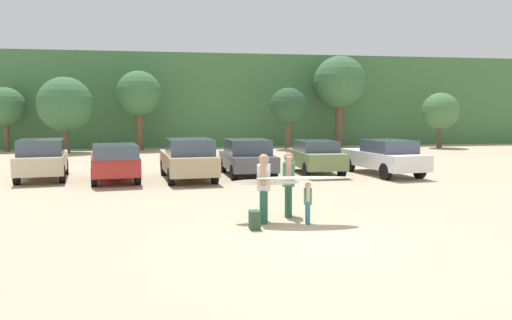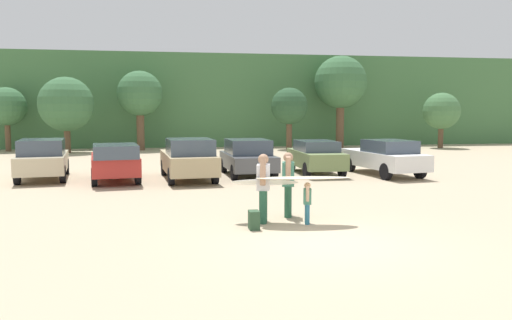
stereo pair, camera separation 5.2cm
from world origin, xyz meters
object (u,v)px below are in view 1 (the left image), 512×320
Objects in this scene: parked_car_red at (115,161)px; person_companion at (288,180)px; person_adult at (264,184)px; parked_car_champagne at (42,158)px; parked_car_dark_gray at (247,157)px; parked_car_tan at (188,159)px; surfboard_cream at (303,178)px; surfboard_white at (265,182)px; person_child at (308,200)px; backpack_dropped at (255,220)px; parked_car_olive_green at (315,156)px; parked_car_white at (384,157)px.

person_companion is (5.23, -7.72, 0.14)m from parked_car_red.
parked_car_champagne is at bearing -39.06° from person_adult.
parked_car_dark_gray reaches higher than parked_car_red.
parked_car_tan is at bearing -109.23° from parked_car_champagne.
parked_car_dark_gray is (8.51, -0.22, -0.05)m from parked_car_champagne.
parked_car_champagne is at bearing 73.51° from parked_car_tan.
parked_car_tan reaches higher than surfboard_cream.
parked_car_tan is at bearing -68.73° from surfboard_white.
person_adult is 1.18m from person_child.
parked_car_dark_gray reaches higher than backpack_dropped.
parked_car_olive_green is at bearing -98.47° from parked_car_champagne.
surfboard_cream is 1.62m from backpack_dropped.
backpack_dropped is at bearing -163.51° from parked_car_red.
parked_car_dark_gray is 3.12m from parked_car_olive_green.
parked_car_tan reaches higher than parked_car_olive_green.
parked_car_dark_gray is 8.76m from person_companion.
person_child is at bearing 171.08° from surfboard_white.
parked_car_champagne is 1.09× the size of parked_car_olive_green.
parked_car_white is 10.07m from person_companion.
parked_car_champagne is 13.04m from surfboard_cream.
person_adult reaches higher than surfboard_cream.
person_companion is at bearing 175.67° from parked_car_dark_gray.
person_adult is 0.72× the size of surfboard_cream.
parked_car_olive_green reaches higher than person_child.
parked_car_champagne is at bearing -41.34° from surfboard_white.
parked_car_tan is at bearing -60.19° from person_companion.
parked_car_champagne is 12.53m from backpack_dropped.
parked_car_white is 10.82m from surfboard_cream.
surfboard_cream reaches higher than person_child.
parked_car_red is 11.47m from parked_car_white.
parked_car_red reaches higher than person_child.
parked_car_white is 2.03× the size of surfboard_cream.
parked_car_red is 9.44m from surfboard_white.
person_companion reaches higher than parked_car_olive_green.
parked_car_olive_green is at bearing -100.57° from person_adult.
parked_car_tan is 8.57m from parked_car_white.
person_child is 2.32× the size of backpack_dropped.
person_companion is 1.05m from surfboard_cream.
backpack_dropped is at bearing 28.14° from person_child.
parked_car_champagne is 4.35× the size of person_child.
parked_car_red reaches higher than surfboard_white.
person_companion is 0.97m from surfboard_white.
backpack_dropped is (-4.54, -10.21, -0.58)m from parked_car_olive_green.
parked_car_tan is at bearing -60.31° from person_child.
parked_car_champagne reaches higher than parked_car_dark_gray.
parked_car_red is 8.70m from parked_car_olive_green.
parked_car_champagne is at bearing 89.94° from parked_car_olive_green.
person_companion is 0.97× the size of surfboard_white.
person_adult reaches higher than backpack_dropped.
parked_car_dark_gray is 2.38× the size of surfboard_white.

